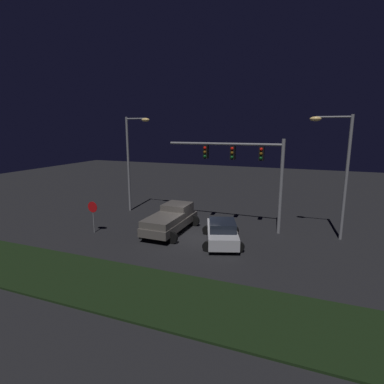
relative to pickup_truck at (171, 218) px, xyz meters
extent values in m
plane|color=black|center=(2.11, -0.41, -1.00)|extent=(80.00, 80.00, 0.00)
cube|color=black|center=(2.11, -8.02, -0.95)|extent=(25.15, 4.21, 0.10)
cube|color=#514C47|center=(0.00, -0.17, -0.32)|extent=(2.06, 5.42, 0.55)
cube|color=#514C47|center=(0.01, 1.01, 0.38)|extent=(1.86, 1.92, 0.85)
cube|color=black|center=(0.01, 1.01, 0.50)|extent=(1.78, 1.54, 0.51)
cube|color=#514C47|center=(-0.01, -1.25, 0.18)|extent=(1.95, 3.04, 0.45)
cylinder|color=black|center=(-1.01, 1.78, -0.60)|extent=(0.80, 0.22, 0.80)
cylinder|color=black|center=(1.05, 1.76, -0.60)|extent=(0.80, 0.22, 0.80)
cylinder|color=black|center=(-1.05, -2.11, -0.60)|extent=(0.80, 0.22, 0.80)
cylinder|color=black|center=(1.01, -2.13, -0.60)|extent=(0.80, 0.22, 0.80)
cube|color=#B7B7BC|center=(3.93, -0.82, -0.39)|extent=(3.16, 4.75, 0.70)
cube|color=black|center=(4.02, -1.06, 0.24)|extent=(2.17, 2.42, 0.55)
cylinder|color=black|center=(2.57, 0.28, -0.68)|extent=(0.64, 0.22, 0.64)
cylinder|color=black|center=(4.31, 0.89, -0.68)|extent=(0.64, 0.22, 0.64)
cylinder|color=black|center=(3.56, -2.54, -0.68)|extent=(0.64, 0.22, 0.64)
cylinder|color=black|center=(5.30, -1.93, -0.68)|extent=(0.64, 0.22, 0.64)
cylinder|color=slate|center=(7.11, 2.40, 2.25)|extent=(0.24, 0.24, 6.50)
cylinder|color=slate|center=(3.01, 2.40, 5.10)|extent=(8.20, 0.18, 0.18)
cube|color=black|center=(5.71, 2.40, 4.50)|extent=(0.32, 0.44, 0.95)
sphere|color=red|center=(5.71, 2.17, 4.80)|extent=(0.22, 0.22, 0.22)
sphere|color=#59380A|center=(5.71, 2.17, 4.50)|extent=(0.22, 0.22, 0.22)
sphere|color=#0C4719|center=(5.71, 2.17, 4.20)|extent=(0.22, 0.22, 0.22)
cube|color=black|center=(3.71, 2.40, 4.50)|extent=(0.32, 0.44, 0.95)
sphere|color=red|center=(3.71, 2.17, 4.80)|extent=(0.22, 0.22, 0.22)
sphere|color=#59380A|center=(3.71, 2.17, 4.50)|extent=(0.22, 0.22, 0.22)
sphere|color=#0C4719|center=(3.71, 2.17, 4.20)|extent=(0.22, 0.22, 0.22)
cube|color=black|center=(1.71, 2.40, 4.50)|extent=(0.32, 0.44, 0.95)
sphere|color=red|center=(1.71, 2.17, 4.80)|extent=(0.22, 0.22, 0.22)
sphere|color=#59380A|center=(1.71, 2.17, 4.50)|extent=(0.22, 0.22, 0.22)
sphere|color=#0C4719|center=(1.71, 2.17, 4.20)|extent=(0.22, 0.22, 0.22)
cylinder|color=slate|center=(-5.86, 3.83, 3.06)|extent=(0.20, 0.20, 8.12)
cylinder|color=slate|center=(-4.95, 3.83, 6.97)|extent=(1.82, 0.12, 0.12)
ellipsoid|color=#F9CC72|center=(-4.04, 3.83, 6.87)|extent=(0.70, 0.44, 0.30)
cylinder|color=slate|center=(11.05, 2.63, 3.01)|extent=(0.20, 0.20, 8.02)
cylinder|color=slate|center=(10.00, 2.63, 6.87)|extent=(2.09, 0.12, 0.12)
ellipsoid|color=#F9CC72|center=(8.96, 2.63, 6.77)|extent=(0.70, 0.44, 0.30)
cylinder|color=slate|center=(-4.96, -2.19, 0.10)|extent=(0.07, 0.07, 2.20)
cylinder|color=#B20C0F|center=(-4.96, -2.22, 0.85)|extent=(0.76, 0.03, 0.76)
camera|label=1|loc=(8.93, -18.84, 6.15)|focal=28.73mm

